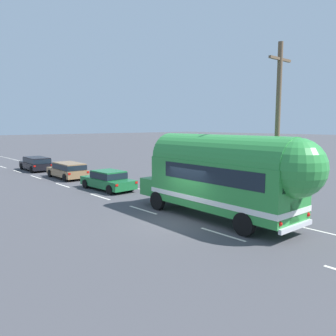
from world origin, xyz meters
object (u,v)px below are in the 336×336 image
Objects in this scene: utility_pole at (277,128)px; car_lead at (108,179)px; car_third at (36,163)px; painted_bus at (227,173)px; car_second at (68,169)px.

utility_pole reaches higher than car_lead.
car_third is at bearing 90.17° from car_lead.
car_second is (0.11, 17.36, -1.52)m from painted_bus.
painted_bus is at bearing 156.42° from utility_pole.
utility_pole reaches higher than painted_bus.
car_lead is at bearing 102.01° from utility_pole.
car_third is (-0.07, 24.25, -1.51)m from painted_bus.
car_second is at bearing -88.48° from car_third.
utility_pole is at bearing -23.58° from painted_bus.
utility_pole is 1.80× the size of car_third.
car_lead is at bearing 90.18° from painted_bus.
car_lead is 13.61m from car_third.
utility_pole is at bearing -77.99° from car_lead.
car_third is (-2.53, 25.32, -3.63)m from utility_pole.
car_second is (-2.35, 18.44, -3.63)m from utility_pole.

